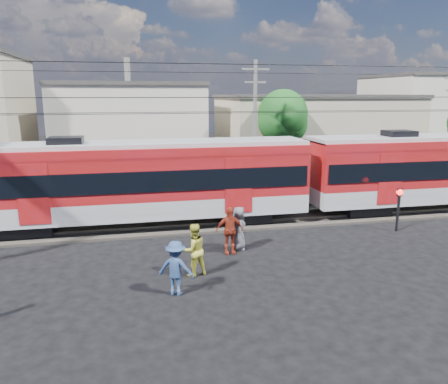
{
  "coord_description": "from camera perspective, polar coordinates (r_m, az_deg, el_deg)",
  "views": [
    {
      "loc": [
        -2.02,
        -12.74,
        6.37
      ],
      "look_at": [
        1.79,
        5.0,
        2.28
      ],
      "focal_mm": 35.0,
      "sensor_mm": 36.0,
      "label": 1
    }
  ],
  "objects": [
    {
      "name": "building_east",
      "position": [
        50.65,
        24.57,
        9.07
      ],
      "size": [
        10.2,
        10.2,
        8.3
      ],
      "color": "beige",
      "rests_on": "ground"
    },
    {
      "name": "rail_near",
      "position": [
        21.02,
        -6.09,
        -4.49
      ],
      "size": [
        70.0,
        0.12,
        0.12
      ],
      "primitive_type": "cube",
      "color": "#59544C",
      "rests_on": "track_bed"
    },
    {
      "name": "track_bed",
      "position": [
        21.77,
        -6.3,
        -4.21
      ],
      "size": [
        70.0,
        3.4,
        0.12
      ],
      "primitive_type": "cube",
      "color": "#2D2823",
      "rests_on": "ground"
    },
    {
      "name": "utility_pole_mid",
      "position": [
        28.93,
        4.04,
        9.04
      ],
      "size": [
        1.8,
        0.24,
        8.5
      ],
      "color": "slate",
      "rests_on": "ground"
    },
    {
      "name": "pedestrian_d",
      "position": [
        17.69,
        0.71,
        -5.04
      ],
      "size": [
        1.14,
        0.48,
        1.95
      ],
      "primitive_type": "imported",
      "rotation": [
        0.0,
        0.0,
        0.01
      ],
      "color": "maroon",
      "rests_on": "ground"
    },
    {
      "name": "pedestrian_c",
      "position": [
        14.29,
        -6.31,
        -9.85
      ],
      "size": [
        1.34,
        1.08,
        1.81
      ],
      "primitive_type": "imported",
      "rotation": [
        0.0,
        0.0,
        2.73
      ],
      "color": "navy",
      "rests_on": "ground"
    },
    {
      "name": "ground",
      "position": [
        14.38,
        -2.88,
        -13.58
      ],
      "size": [
        120.0,
        120.0,
        0.0
      ],
      "primitive_type": "plane",
      "color": "black",
      "rests_on": "ground"
    },
    {
      "name": "rail_far",
      "position": [
        22.45,
        -6.51,
        -3.37
      ],
      "size": [
        70.0,
        0.12,
        0.12
      ],
      "primitive_type": "cube",
      "color": "#59544C",
      "rests_on": "track_bed"
    },
    {
      "name": "commuter_train",
      "position": [
        21.12,
        -10.38,
        1.68
      ],
      "size": [
        50.3,
        3.08,
        4.17
      ],
      "color": "black",
      "rests_on": "ground"
    },
    {
      "name": "pedestrian_e",
      "position": [
        18.15,
        1.93,
        -4.77
      ],
      "size": [
        0.63,
        0.93,
        1.84
      ],
      "primitive_type": "imported",
      "rotation": [
        0.0,
        0.0,
        1.52
      ],
      "color": "#515257",
      "rests_on": "ground"
    },
    {
      "name": "pedestrian_b",
      "position": [
        15.65,
        -3.98,
        -7.54
      ],
      "size": [
        1.11,
        0.98,
        1.92
      ],
      "primitive_type": "imported",
      "rotation": [
        0.0,
        0.0,
        3.46
      ],
      "color": "gold",
      "rests_on": "ground"
    },
    {
      "name": "building_midwest",
      "position": [
        39.83,
        -12.2,
        8.52
      ],
      "size": [
        12.24,
        12.24,
        7.3
      ],
      "color": "beige",
      "rests_on": "ground"
    },
    {
      "name": "tree_near",
      "position": [
        32.85,
        7.95,
        9.61
      ],
      "size": [
        3.82,
        3.64,
        6.72
      ],
      "color": "#382619",
      "rests_on": "ground"
    },
    {
      "name": "building_mideast",
      "position": [
        40.21,
        11.51,
        7.87
      ],
      "size": [
        16.32,
        10.2,
        6.3
      ],
      "color": "#B7A88C",
      "rests_on": "ground"
    },
    {
      "name": "crossing_signal",
      "position": [
        22.02,
        21.87,
        -1.16
      ],
      "size": [
        0.3,
        0.3,
        2.07
      ],
      "color": "black",
      "rests_on": "ground"
    }
  ]
}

